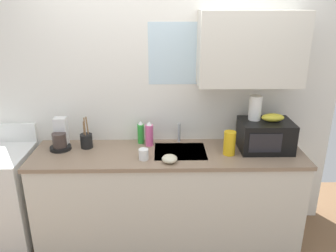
{
  "coord_description": "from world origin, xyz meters",
  "views": [
    {
      "loc": [
        -0.05,
        -2.73,
        2.16
      ],
      "look_at": [
        0.0,
        0.0,
        1.15
      ],
      "focal_mm": 35.93,
      "sensor_mm": 36.0,
      "label": 1
    }
  ],
  "objects_px": {
    "stove_range": "(1,197)",
    "dish_soap_bottle_green": "(141,133)",
    "mug_white": "(144,154)",
    "utensil_crock": "(86,140)",
    "banana_bunch": "(273,118)",
    "coffee_maker": "(60,138)",
    "microwave": "(265,136)",
    "dish_soap_bottle_pink": "(149,134)",
    "paper_towel_roll": "(255,108)",
    "small_bowl": "(170,159)",
    "cereal_canister": "(229,143)"
  },
  "relations": [
    {
      "from": "mug_white",
      "to": "utensil_crock",
      "type": "xyz_separation_m",
      "value": [
        -0.53,
        0.26,
        0.02
      ]
    },
    {
      "from": "cereal_canister",
      "to": "paper_towel_roll",
      "type": "bearing_deg",
      "value": 32.01
    },
    {
      "from": "stove_range",
      "to": "small_bowl",
      "type": "relative_size",
      "value": 8.31
    },
    {
      "from": "dish_soap_bottle_pink",
      "to": "utensil_crock",
      "type": "distance_m",
      "value": 0.58
    },
    {
      "from": "paper_towel_roll",
      "to": "mug_white",
      "type": "relative_size",
      "value": 2.32
    },
    {
      "from": "dish_soap_bottle_pink",
      "to": "mug_white",
      "type": "distance_m",
      "value": 0.31
    },
    {
      "from": "coffee_maker",
      "to": "utensil_crock",
      "type": "bearing_deg",
      "value": 2.85
    },
    {
      "from": "utensil_crock",
      "to": "microwave",
      "type": "bearing_deg",
      "value": -2.52
    },
    {
      "from": "microwave",
      "to": "small_bowl",
      "type": "bearing_deg",
      "value": -163.98
    },
    {
      "from": "dish_soap_bottle_pink",
      "to": "dish_soap_bottle_green",
      "type": "bearing_deg",
      "value": 144.71
    },
    {
      "from": "dish_soap_bottle_green",
      "to": "small_bowl",
      "type": "distance_m",
      "value": 0.5
    },
    {
      "from": "microwave",
      "to": "paper_towel_roll",
      "type": "distance_m",
      "value": 0.27
    },
    {
      "from": "microwave",
      "to": "mug_white",
      "type": "distance_m",
      "value": 1.11
    },
    {
      "from": "stove_range",
      "to": "utensil_crock",
      "type": "bearing_deg",
      "value": 8.17
    },
    {
      "from": "paper_towel_roll",
      "to": "small_bowl",
      "type": "relative_size",
      "value": 1.69
    },
    {
      "from": "microwave",
      "to": "dish_soap_bottle_green",
      "type": "height_order",
      "value": "microwave"
    },
    {
      "from": "coffee_maker",
      "to": "utensil_crock",
      "type": "xyz_separation_m",
      "value": [
        0.23,
        0.01,
        -0.03
      ]
    },
    {
      "from": "banana_bunch",
      "to": "coffee_maker",
      "type": "relative_size",
      "value": 0.71
    },
    {
      "from": "coffee_maker",
      "to": "cereal_canister",
      "type": "distance_m",
      "value": 1.52
    },
    {
      "from": "cereal_canister",
      "to": "utensil_crock",
      "type": "height_order",
      "value": "utensil_crock"
    },
    {
      "from": "utensil_crock",
      "to": "coffee_maker",
      "type": "bearing_deg",
      "value": -177.15
    },
    {
      "from": "coffee_maker",
      "to": "dish_soap_bottle_pink",
      "type": "height_order",
      "value": "coffee_maker"
    },
    {
      "from": "utensil_crock",
      "to": "mug_white",
      "type": "bearing_deg",
      "value": -25.91
    },
    {
      "from": "paper_towel_roll",
      "to": "small_bowl",
      "type": "distance_m",
      "value": 0.89
    },
    {
      "from": "stove_range",
      "to": "dish_soap_bottle_green",
      "type": "relative_size",
      "value": 4.87
    },
    {
      "from": "stove_range",
      "to": "cereal_canister",
      "type": "bearing_deg",
      "value": -1.47
    },
    {
      "from": "stove_range",
      "to": "mug_white",
      "type": "height_order",
      "value": "stove_range"
    },
    {
      "from": "cereal_canister",
      "to": "mug_white",
      "type": "height_order",
      "value": "cereal_canister"
    },
    {
      "from": "paper_towel_roll",
      "to": "small_bowl",
      "type": "height_order",
      "value": "paper_towel_roll"
    },
    {
      "from": "cereal_canister",
      "to": "small_bowl",
      "type": "relative_size",
      "value": 1.63
    },
    {
      "from": "microwave",
      "to": "dish_soap_bottle_green",
      "type": "distance_m",
      "value": 1.14
    },
    {
      "from": "stove_range",
      "to": "microwave",
      "type": "bearing_deg",
      "value": 1.06
    },
    {
      "from": "microwave",
      "to": "dish_soap_bottle_pink",
      "type": "distance_m",
      "value": 1.05
    },
    {
      "from": "paper_towel_roll",
      "to": "dish_soap_bottle_pink",
      "type": "relative_size",
      "value": 0.93
    },
    {
      "from": "dish_soap_bottle_green",
      "to": "coffee_maker",
      "type": "bearing_deg",
      "value": -171.48
    },
    {
      "from": "coffee_maker",
      "to": "small_bowl",
      "type": "relative_size",
      "value": 2.15
    },
    {
      "from": "banana_bunch",
      "to": "coffee_maker",
      "type": "bearing_deg",
      "value": 178.24
    },
    {
      "from": "coffee_maker",
      "to": "utensil_crock",
      "type": "relative_size",
      "value": 0.94
    },
    {
      "from": "mug_white",
      "to": "coffee_maker",
      "type": "bearing_deg",
      "value": 162.02
    },
    {
      "from": "stove_range",
      "to": "mug_white",
      "type": "xyz_separation_m",
      "value": [
        1.35,
        -0.14,
        0.49
      ]
    },
    {
      "from": "paper_towel_roll",
      "to": "coffee_maker",
      "type": "relative_size",
      "value": 0.79
    },
    {
      "from": "dish_soap_bottle_pink",
      "to": "cereal_canister",
      "type": "distance_m",
      "value": 0.74
    },
    {
      "from": "utensil_crock",
      "to": "dish_soap_bottle_green",
      "type": "bearing_deg",
      "value": 11.12
    },
    {
      "from": "banana_bunch",
      "to": "dish_soap_bottle_green",
      "type": "bearing_deg",
      "value": 171.95
    },
    {
      "from": "dish_soap_bottle_green",
      "to": "small_bowl",
      "type": "height_order",
      "value": "dish_soap_bottle_green"
    },
    {
      "from": "dish_soap_bottle_green",
      "to": "paper_towel_roll",
      "type": "bearing_deg",
      "value": -6.47
    },
    {
      "from": "microwave",
      "to": "banana_bunch",
      "type": "distance_m",
      "value": 0.18
    },
    {
      "from": "dish_soap_bottle_green",
      "to": "mug_white",
      "type": "relative_size",
      "value": 2.34
    },
    {
      "from": "banana_bunch",
      "to": "cereal_canister",
      "type": "height_order",
      "value": "banana_bunch"
    },
    {
      "from": "microwave",
      "to": "coffee_maker",
      "type": "height_order",
      "value": "coffee_maker"
    }
  ]
}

